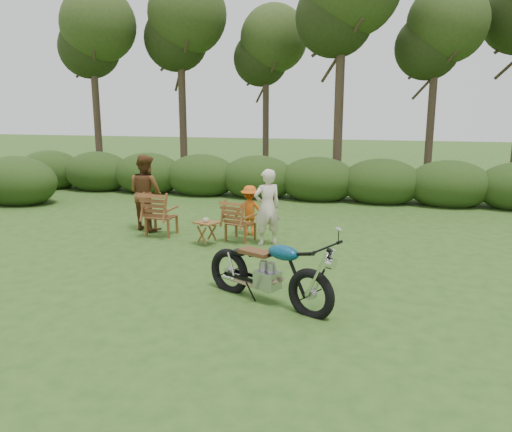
% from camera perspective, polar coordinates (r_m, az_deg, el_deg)
% --- Properties ---
extents(ground, '(80.00, 80.00, 0.00)m').
position_cam_1_polar(ground, '(7.87, -1.75, -9.71)').
color(ground, '#274818').
rests_on(ground, ground).
extents(tree_line, '(22.52, 11.62, 8.14)m').
position_cam_1_polar(tree_line, '(16.83, 9.47, 15.12)').
color(tree_line, '#3B2B20').
rests_on(tree_line, ground).
extents(motorcycle, '(2.38, 1.72, 1.27)m').
position_cam_1_polar(motorcycle, '(7.84, 1.31, -9.77)').
color(motorcycle, '#0A638D').
rests_on(motorcycle, ground).
extents(lawn_chair_right, '(0.80, 0.80, 0.94)m').
position_cam_1_polar(lawn_chair_right, '(11.31, -1.78, -2.79)').
color(lawn_chair_right, brown).
rests_on(lawn_chair_right, ground).
extents(lawn_chair_left, '(0.73, 0.73, 1.04)m').
position_cam_1_polar(lawn_chair_left, '(11.99, -10.69, -2.12)').
color(lawn_chair_left, brown).
rests_on(lawn_chair_left, ground).
extents(side_table, '(0.63, 0.59, 0.52)m').
position_cam_1_polar(side_table, '(10.92, -5.63, -1.99)').
color(side_table, brown).
rests_on(side_table, ground).
extents(cup, '(0.12, 0.12, 0.10)m').
position_cam_1_polar(cup, '(10.81, -5.76, -0.47)').
color(cup, beige).
rests_on(cup, side_table).
extents(adult_a, '(0.73, 0.67, 1.67)m').
position_cam_1_polar(adult_a, '(10.97, 1.26, -3.27)').
color(adult_a, beige).
rests_on(adult_a, ground).
extents(adult_b, '(1.10, 1.00, 1.84)m').
position_cam_1_polar(adult_b, '(12.59, -12.30, -1.50)').
color(adult_b, brown).
rests_on(adult_b, ground).
extents(child, '(0.80, 0.52, 1.18)m').
position_cam_1_polar(child, '(11.78, -0.69, -2.16)').
color(child, '#C85512').
rests_on(child, ground).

